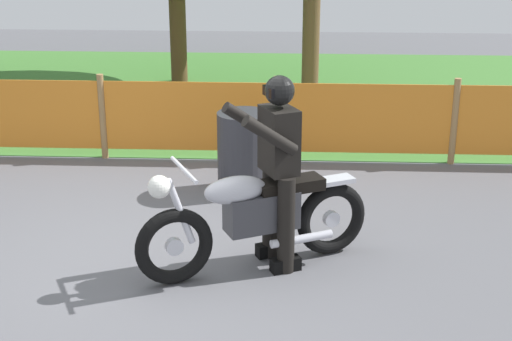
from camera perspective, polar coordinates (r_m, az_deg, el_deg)
The scene contains 6 objects.
ground at distance 7.00m, azimuth -7.81°, elevation -6.51°, with size 24.00×24.00×0.02m, color #5B5B60.
grass_verge at distance 12.64m, azimuth -2.92°, elevation 5.78°, with size 24.00×6.63×0.01m, color #427A33.
barrier_fence at distance 9.32m, azimuth -4.99°, elevation 4.00°, with size 10.65×0.08×1.05m.
motorcycle_lead at distance 6.56m, azimuth -0.11°, elevation -3.39°, with size 1.97×1.08×1.01m.
rider_lead at distance 6.48m, azimuth 1.58°, elevation 0.37°, with size 0.71×0.70×1.69m.
oil_drum at distance 8.32m, azimuth -0.90°, elevation 1.37°, with size 0.58×0.58×0.88m, color #2D2D33.
Camera 1 is at (1.26, -6.16, 3.08)m, focal length 53.91 mm.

